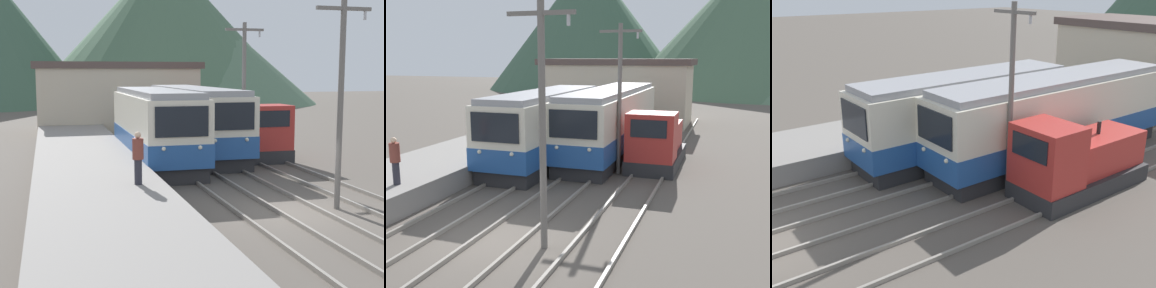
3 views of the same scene
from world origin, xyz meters
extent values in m
plane|color=#564F47|center=(0.00, 0.00, 0.00)|extent=(200.00, 200.00, 0.00)
cube|color=gray|center=(-6.25, 0.00, 0.45)|extent=(4.50, 54.00, 0.91)
cube|color=gray|center=(-3.32, 0.00, 0.07)|extent=(0.10, 60.00, 0.14)
cube|color=gray|center=(-1.88, 0.00, 0.07)|extent=(0.10, 60.00, 0.14)
cube|color=gray|center=(-0.52, 0.00, 0.07)|extent=(0.10, 60.00, 0.14)
cube|color=gray|center=(0.92, 0.00, 0.07)|extent=(0.10, 60.00, 0.14)
cube|color=gray|center=(2.48, 0.00, 0.07)|extent=(0.10, 60.00, 0.14)
cube|color=#28282B|center=(-2.60, 10.33, 0.35)|extent=(2.58, 10.47, 0.70)
cube|color=silver|center=(-2.60, 10.33, 2.13)|extent=(2.80, 10.91, 2.85)
cube|color=#235199|center=(-2.60, 10.33, 1.21)|extent=(2.84, 10.95, 1.03)
cube|color=black|center=(-2.60, 4.84, 2.70)|extent=(2.24, 0.06, 1.26)
sphere|color=silver|center=(-3.37, 4.83, 1.61)|extent=(0.18, 0.18, 0.18)
sphere|color=silver|center=(-1.83, 4.83, 1.61)|extent=(0.18, 0.18, 0.18)
cube|color=#939399|center=(-2.60, 10.33, 3.69)|extent=(2.46, 10.47, 0.28)
cube|color=#28282B|center=(0.20, 13.32, 0.35)|extent=(2.58, 12.52, 0.70)
cube|color=silver|center=(0.20, 13.32, 2.13)|extent=(2.80, 13.05, 2.86)
cube|color=#235199|center=(0.20, 13.32, 1.21)|extent=(2.84, 13.09, 1.03)
cube|color=black|center=(0.20, 6.77, 2.70)|extent=(2.24, 0.06, 1.26)
sphere|color=silver|center=(-0.57, 6.76, 1.61)|extent=(0.18, 0.18, 0.18)
sphere|color=silver|center=(0.97, 6.76, 1.61)|extent=(0.18, 0.18, 0.18)
cube|color=#939399|center=(0.20, 13.32, 3.70)|extent=(2.46, 12.52, 0.28)
cube|color=#28282B|center=(3.20, 11.62, 0.35)|extent=(2.40, 5.76, 0.70)
cube|color=#B22D28|center=(3.20, 9.66, 1.85)|extent=(2.28, 1.84, 2.30)
cube|color=black|center=(3.20, 8.72, 2.36)|extent=(1.68, 0.04, 0.83)
cube|color=#B22D28|center=(3.20, 12.54, 1.40)|extent=(1.92, 3.82, 1.40)
cylinder|color=black|center=(3.20, 12.54, 2.35)|extent=(0.16, 0.16, 0.50)
cylinder|color=slate|center=(1.70, -0.01, 3.57)|extent=(0.20, 0.20, 7.13)
cube|color=slate|center=(1.70, -0.01, 6.78)|extent=(2.00, 0.12, 0.12)
cylinder|color=#B2B2B7|center=(2.50, -0.01, 6.58)|extent=(0.10, 0.10, 0.30)
cylinder|color=slate|center=(1.70, 9.17, 3.57)|extent=(0.20, 0.20, 7.13)
cube|color=slate|center=(1.70, 9.17, 6.78)|extent=(2.00, 0.12, 0.12)
cylinder|color=#B2B2B7|center=(2.50, 9.17, 6.58)|extent=(0.10, 0.10, 0.30)
cylinder|color=#282833|center=(-4.97, 1.57, 1.34)|extent=(0.26, 0.26, 0.86)
cylinder|color=brown|center=(-4.97, 1.57, 2.13)|extent=(0.38, 0.38, 0.72)
sphere|color=beige|center=(-4.97, 1.57, 2.60)|extent=(0.22, 0.22, 0.22)
cube|color=beige|center=(-2.55, 26.00, 2.47)|extent=(12.00, 6.00, 4.95)
cube|color=#51423D|center=(-2.55, 26.00, 5.20)|extent=(12.60, 6.30, 0.50)
cone|color=#47664C|center=(10.35, 67.12, 11.55)|extent=(42.95, 42.95, 23.10)
cone|color=#517056|center=(14.13, 63.82, 8.02)|extent=(37.30, 37.30, 16.03)
camera|label=1|loc=(-7.90, -16.11, 4.70)|focal=50.00mm
camera|label=2|loc=(6.73, -11.59, 5.62)|focal=42.00mm
camera|label=3|loc=(13.47, -1.82, 7.75)|focal=42.00mm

